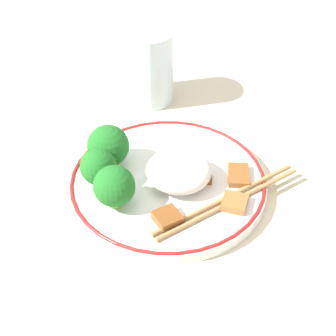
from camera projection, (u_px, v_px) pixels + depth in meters
ground_plane at (168, 189)px, 0.72m from camera, size 3.00×3.00×0.00m
plate at (168, 183)px, 0.71m from camera, size 0.25×0.25×0.02m
rice_mound at (179, 170)px, 0.69m from camera, size 0.08×0.08×0.04m
broccoli_back_left at (108, 146)px, 0.71m from camera, size 0.05×0.05×0.06m
broccoli_back_center at (98, 167)px, 0.68m from camera, size 0.05×0.05×0.05m
broccoli_back_right at (114, 186)px, 0.66m from camera, size 0.05×0.05×0.05m
meat_near_front at (201, 176)px, 0.70m from camera, size 0.03×0.03×0.01m
meat_near_left at (168, 218)px, 0.65m from camera, size 0.04×0.04×0.01m
meat_near_right at (239, 175)px, 0.71m from camera, size 0.03×0.04×0.01m
meat_near_back at (235, 203)px, 0.67m from camera, size 0.03×0.03×0.01m
chopsticks at (227, 201)px, 0.68m from camera, size 0.14×0.17×0.01m
drinking_glass at (149, 66)px, 0.84m from camera, size 0.07×0.07×0.11m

